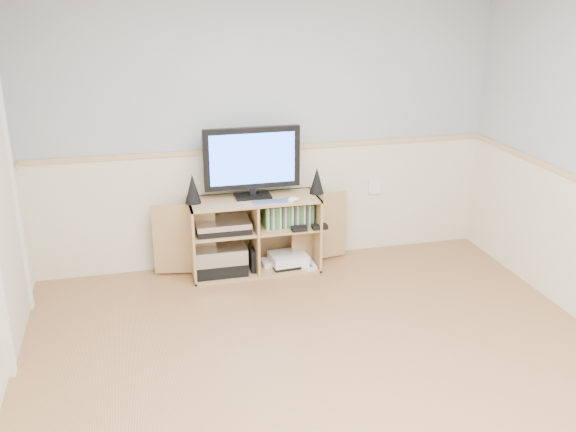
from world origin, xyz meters
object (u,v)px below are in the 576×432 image
object	(u,v)px
keyboard	(273,202)
game_consoles	(287,260)
media_cabinet	(253,232)
monitor	(252,160)

from	to	relation	value
keyboard	game_consoles	world-z (taller)	keyboard
keyboard	game_consoles	xyz separation A→B (m)	(0.15, 0.13, -0.59)
keyboard	game_consoles	bearing A→B (deg)	36.59
media_cabinet	game_consoles	bearing A→B (deg)	-12.71
game_consoles	monitor	bearing A→B (deg)	167.81
game_consoles	keyboard	bearing A→B (deg)	-139.94
monitor	game_consoles	world-z (taller)	monitor
media_cabinet	game_consoles	xyz separation A→B (m)	(0.28, -0.06, -0.26)
media_cabinet	keyboard	xyz separation A→B (m)	(0.13, -0.19, 0.32)
media_cabinet	game_consoles	size ratio (longest dim) A/B	3.74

